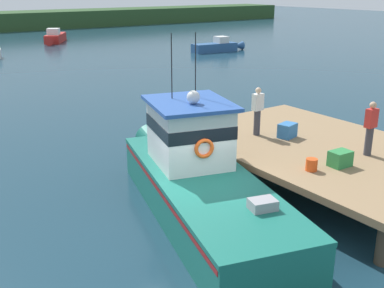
{
  "coord_description": "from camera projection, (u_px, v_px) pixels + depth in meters",
  "views": [
    {
      "loc": [
        -6.76,
        -9.27,
        6.03
      ],
      "look_at": [
        1.2,
        1.99,
        1.4
      ],
      "focal_mm": 44.41,
      "sensor_mm": 36.0,
      "label": 1
    }
  ],
  "objects": [
    {
      "name": "deckhand_by_the_boat",
      "position": [
        258.0,
        110.0,
        15.84
      ],
      "size": [
        0.36,
        0.22,
        1.63
      ],
      "color": "#383842",
      "rests_on": "dock"
    },
    {
      "name": "deckhand_further_back",
      "position": [
        370.0,
        127.0,
        13.94
      ],
      "size": [
        0.36,
        0.22,
        1.63
      ],
      "color": "#383842",
      "rests_on": "dock"
    },
    {
      "name": "ground_plane",
      "position": [
        198.0,
        220.0,
        12.8
      ],
      "size": [
        200.0,
        200.0,
        0.0
      ],
      "primitive_type": "plane",
      "color": "#193847"
    },
    {
      "name": "moored_boat_far_left",
      "position": [
        55.0,
        38.0,
        52.16
      ],
      "size": [
        4.15,
        5.87,
        1.55
      ],
      "color": "red",
      "rests_on": "ground"
    },
    {
      "name": "bait_bucket",
      "position": [
        312.0,
        165.0,
        12.96
      ],
      "size": [
        0.32,
        0.32,
        0.34
      ],
      "primitive_type": "cylinder",
      "color": "#E04C19",
      "rests_on": "dock"
    },
    {
      "name": "crate_stack_mid_dock",
      "position": [
        287.0,
        130.0,
        15.78
      ],
      "size": [
        0.69,
        0.57,
        0.47
      ],
      "primitive_type": "cube",
      "rotation": [
        0.0,
        0.0,
        0.24
      ],
      "color": "#3370B2",
      "rests_on": "dock"
    },
    {
      "name": "main_fishing_boat",
      "position": [
        197.0,
        177.0,
        13.09
      ],
      "size": [
        4.6,
        9.93,
        4.8
      ],
      "color": "#196B5B",
      "rests_on": "ground"
    },
    {
      "name": "dock",
      "position": [
        320.0,
        149.0,
        15.09
      ],
      "size": [
        6.0,
        9.0,
        1.2
      ],
      "color": "#4C3D2D",
      "rests_on": "ground"
    },
    {
      "name": "crate_single_by_cleat",
      "position": [
        340.0,
        159.0,
        13.26
      ],
      "size": [
        0.62,
        0.47,
        0.44
      ],
      "primitive_type": "cube",
      "rotation": [
        0.0,
        0.0,
        -0.05
      ],
      "color": "#2D8442",
      "rests_on": "dock"
    },
    {
      "name": "moored_boat_off_the_point",
      "position": [
        218.0,
        46.0,
        45.06
      ],
      "size": [
        5.56,
        1.73,
        1.4
      ],
      "color": "#285184",
      "rests_on": "ground"
    }
  ]
}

